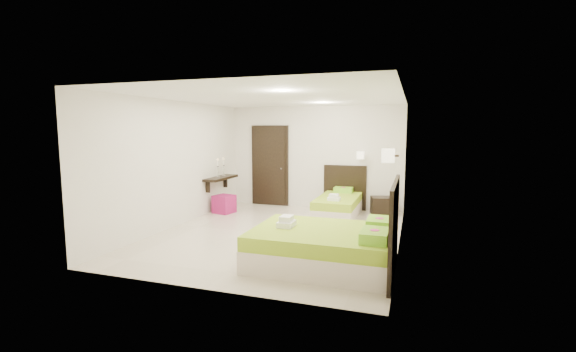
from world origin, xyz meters
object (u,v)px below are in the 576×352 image
(bed_double, at_px, (328,245))
(nightstand, at_px, (381,206))
(bed_single, at_px, (339,204))
(ottoman, at_px, (224,204))

(bed_double, bearing_deg, nightstand, 83.22)
(nightstand, bearing_deg, bed_double, -111.63)
(bed_single, distance_m, nightstand, 1.05)
(bed_double, bearing_deg, ottoman, 138.68)
(bed_double, height_order, ottoman, bed_double)
(bed_double, relative_size, ottoman, 4.81)
(bed_single, xyz_separation_m, ottoman, (-2.70, -0.54, -0.05))
(nightstand, relative_size, ottoman, 1.09)
(bed_double, height_order, nightstand, bed_double)
(bed_single, distance_m, ottoman, 2.76)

